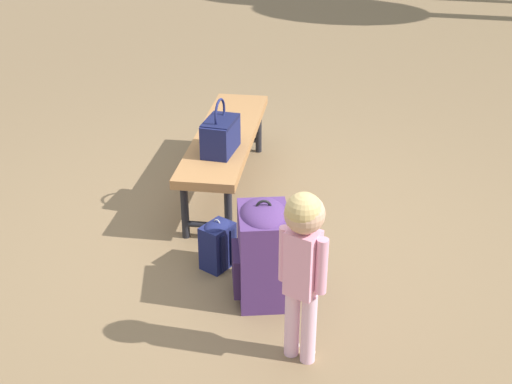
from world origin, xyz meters
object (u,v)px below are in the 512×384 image
at_px(park_bench, 226,140).
at_px(child_standing, 303,253).
at_px(backpack_small, 218,243).
at_px(backpack_large, 263,250).
at_px(handbag, 220,134).

xyz_separation_m(park_bench, child_standing, (1.82, 0.43, 0.22)).
height_order(park_bench, backpack_small, park_bench).
height_order(child_standing, backpack_large, child_standing).
xyz_separation_m(child_standing, backpack_large, (-0.51, -0.18, -0.31)).
height_order(park_bench, backpack_large, backpack_large).
height_order(park_bench, child_standing, child_standing).
bearing_deg(child_standing, handbag, -163.21).
xyz_separation_m(park_bench, backpack_small, (1.01, -0.01, -0.23)).
distance_m(park_bench, backpack_small, 1.04).
bearing_deg(handbag, park_bench, 177.06).
bearing_deg(backpack_large, backpack_small, -138.08).
bearing_deg(park_bench, child_standing, 13.37).
bearing_deg(backpack_large, park_bench, -168.95).
bearing_deg(backpack_large, handbag, -164.45).
height_order(handbag, backpack_small, handbag).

